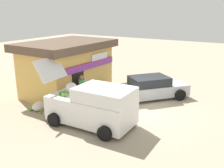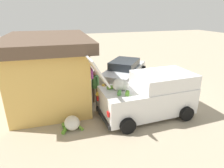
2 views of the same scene
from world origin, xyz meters
name	(u,v)px [view 2 (image 2 of 2)]	position (x,y,z in m)	size (l,w,h in m)	color
ground_plane	(145,88)	(0.00, 0.00, 0.00)	(60.00, 60.00, 0.00)	tan
storefront_bar	(50,68)	(0.16, 5.19, 1.65)	(5.70, 3.99, 3.18)	#E0B259
delivery_van	(149,95)	(-2.73, 1.28, 0.92)	(2.26, 4.51, 2.80)	white
parked_sedan	(124,70)	(1.90, 0.59, 0.61)	(4.52, 4.17, 1.29)	#B2B7BC
vendor_standing	(95,85)	(-0.98, 3.22, 0.96)	(0.55, 0.42, 1.65)	#726047
customer_bending	(102,95)	(-1.93, 3.16, 0.84)	(0.57, 0.66, 1.42)	#4C4C51
unloaded_banana_pile	(72,123)	(-2.82, 4.61, 0.23)	(0.76, 0.84, 0.49)	silver
paint_bucket	(101,79)	(1.89, 2.19, 0.16)	(0.33, 0.33, 0.33)	#BF3F33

